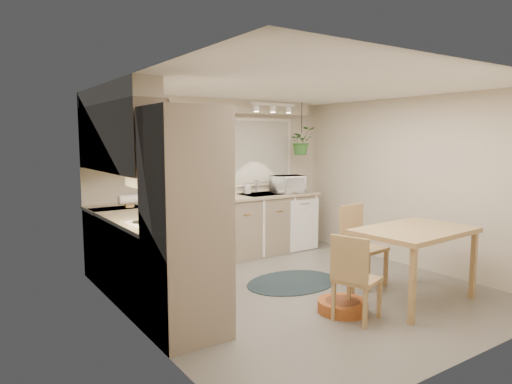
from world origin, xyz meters
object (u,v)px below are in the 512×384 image
(braided_rug, at_px, (292,282))
(pet_bed, at_px, (343,306))
(dining_table, at_px, (413,265))
(chair_back, at_px, (364,246))
(microwave, at_px, (288,182))
(chair_left, at_px, (357,277))

(braided_rug, bearing_deg, pet_bed, -99.33)
(dining_table, bearing_deg, braided_rug, 119.66)
(braided_rug, bearing_deg, dining_table, -60.34)
(chair_back, xyz_separation_m, pet_bed, (-0.86, -0.50, -0.43))
(dining_table, distance_m, braided_rug, 1.51)
(dining_table, distance_m, microwave, 2.76)
(braided_rug, xyz_separation_m, pet_bed, (-0.18, -1.07, 0.06))
(chair_back, xyz_separation_m, braided_rug, (-0.69, 0.56, -0.49))
(dining_table, relative_size, chair_back, 1.33)
(chair_left, relative_size, chair_back, 0.89)
(chair_left, relative_size, microwave, 1.72)
(dining_table, xyz_separation_m, microwave, (0.29, 2.66, 0.70))
(dining_table, height_order, chair_left, chair_left)
(dining_table, height_order, braided_rug, dining_table)
(pet_bed, height_order, microwave, microwave)
(chair_left, xyz_separation_m, chair_back, (0.88, 0.72, 0.05))
(braided_rug, bearing_deg, chair_back, -39.45)
(chair_back, distance_m, microwave, 2.08)
(chair_back, distance_m, braided_rug, 1.01)
(chair_back, bearing_deg, microwave, -106.17)
(chair_left, distance_m, microwave, 3.02)
(dining_table, distance_m, chair_back, 0.70)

